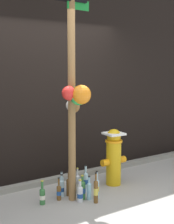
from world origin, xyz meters
name	(u,v)px	position (x,y,z in m)	size (l,w,h in m)	color
ground_plane	(99,202)	(0.00, 0.00, 0.00)	(14.00, 14.00, 0.00)	#9E9B93
building_wall	(47,74)	(0.00, 1.41, 1.67)	(10.00, 0.20, 3.34)	black
curb_strip	(60,178)	(0.00, 1.03, 0.04)	(8.00, 0.12, 0.08)	gray
memorial_post	(74,80)	(-0.23, 0.23, 1.62)	(0.50, 0.50, 2.95)	olive
fire_hydrant	(114,156)	(0.60, 0.44, 0.45)	(0.43, 0.29, 0.86)	gold
bottle_0	(69,186)	(-0.20, 0.43, 0.14)	(0.07, 0.07, 0.36)	brown
bottle_1	(89,190)	(-0.05, 0.16, 0.13)	(0.06, 0.06, 0.33)	#93CCE0
bottle_2	(42,195)	(-0.64, 0.37, 0.12)	(0.07, 0.07, 0.32)	#337038
bottle_3	(82,189)	(-0.11, 0.22, 0.13)	(0.08, 0.08, 0.33)	#337038
bottle_4	(97,188)	(0.08, 0.15, 0.14)	(0.07, 0.07, 0.37)	#B2DBEA
bottle_5	(62,184)	(-0.24, 0.56, 0.14)	(0.07, 0.07, 0.32)	#B2DBEA
bottle_6	(77,184)	(-0.07, 0.41, 0.14)	(0.07, 0.07, 0.38)	silver
bottle_7	(80,193)	(-0.19, 0.16, 0.12)	(0.08, 0.08, 0.30)	silver
bottle_8	(59,192)	(-0.39, 0.37, 0.11)	(0.06, 0.06, 0.31)	brown
bottle_9	(96,191)	(-0.04, 0.01, 0.17)	(0.06, 0.06, 0.41)	brown
bottle_10	(86,181)	(0.08, 0.43, 0.16)	(0.07, 0.07, 0.39)	#B2DBEA
bottle_11	(62,188)	(-0.30, 0.47, 0.12)	(0.07, 0.07, 0.31)	#B2DBEA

